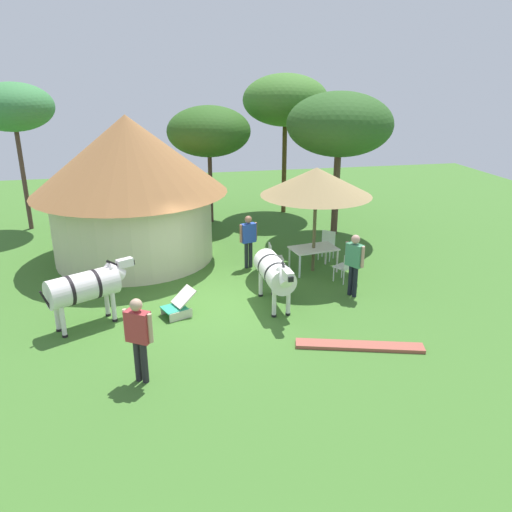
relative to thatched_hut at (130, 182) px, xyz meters
name	(u,v)px	position (x,y,z in m)	size (l,w,h in m)	color
ground_plane	(221,302)	(2.22, -3.94, -2.47)	(36.00, 36.00, 0.00)	#3D6C29
thatched_hut	(130,182)	(0.00, 0.00, 0.00)	(6.02, 6.02, 4.52)	beige
shade_umbrella	(316,182)	(5.28, -2.31, 0.27)	(3.23, 3.23, 3.15)	brown
patio_dining_table	(314,250)	(5.28, -2.31, -1.82)	(1.48, 1.05, 0.74)	silver
patio_chair_east_end	(273,256)	(4.07, -2.20, -1.95)	(0.46, 0.48, 0.90)	silver
patio_chair_near_hut	(346,265)	(5.91, -3.35, -1.95)	(0.59, 0.59, 0.90)	silver
patio_chair_west_end	(327,243)	(6.05, -1.36, -1.95)	(0.61, 0.60, 0.90)	white
guest_beside_umbrella	(248,237)	(3.42, -1.63, -1.48)	(0.57, 0.33, 1.65)	#1E2629
guest_behind_table	(354,260)	(5.76, -4.28, -1.44)	(0.42, 0.55, 1.72)	black
standing_watcher	(138,333)	(0.20, -7.27, -1.41)	(0.55, 0.45, 1.77)	#242229
striped_lounge_chair	(178,306)	(1.08, -4.51, -2.21)	(0.93, 0.79, 0.66)	#299D7A
zebra_nearest_camera	(275,272)	(3.54, -4.49, -1.54)	(0.75, 2.35, 1.47)	silver
zebra_by_umbrella	(85,287)	(-1.05, -4.62, -1.48)	(2.07, 1.37, 1.53)	silver
acacia_tree_behind_hut	(209,131)	(2.92, 3.67, 1.08)	(3.19, 3.19, 4.52)	#4F362D
acacia_tree_left_background	(13,107)	(-4.01, 4.13, 2.02)	(2.86, 2.86, 5.38)	brown
acacia_tree_far_lawn	(285,100)	(6.13, 4.53, 2.13)	(3.44, 3.44, 5.65)	#4C391A
acacia_tree_right_background	(339,125)	(7.18, 1.11, 1.50)	(3.70, 3.70, 5.10)	#4C382B
brick_patio_kerb	(359,346)	(4.88, -6.92, -2.43)	(2.80, 0.36, 0.08)	#9F4F40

